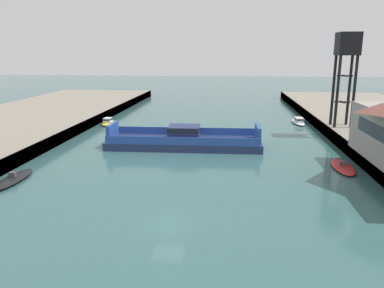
{
  "coord_description": "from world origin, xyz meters",
  "views": [
    {
      "loc": [
        4.59,
        -26.71,
        13.18
      ],
      "look_at": [
        0.0,
        18.94,
        2.0
      ],
      "focal_mm": 34.83,
      "sensor_mm": 36.0,
      "label": 1
    }
  ],
  "objects_px": {
    "moored_boat_near_left": "(298,121)",
    "chain_ferry": "(184,140)",
    "moored_boat_mid_right": "(343,167)",
    "crane_tower": "(347,53)",
    "moored_boat_near_right": "(13,179)",
    "moored_boat_mid_left": "(108,122)"
  },
  "relations": [
    {
      "from": "moored_boat_near_right",
      "to": "moored_boat_mid_left",
      "type": "distance_m",
      "value": 32.55
    },
    {
      "from": "chain_ferry",
      "to": "crane_tower",
      "type": "relative_size",
      "value": 1.52
    },
    {
      "from": "moored_boat_mid_right",
      "to": "moored_boat_near_left",
      "type": "bearing_deg",
      "value": 90.3
    },
    {
      "from": "moored_boat_mid_right",
      "to": "crane_tower",
      "type": "bearing_deg",
      "value": 75.97
    },
    {
      "from": "crane_tower",
      "to": "moored_boat_mid_right",
      "type": "bearing_deg",
      "value": -104.03
    },
    {
      "from": "chain_ferry",
      "to": "moored_boat_near_right",
      "type": "distance_m",
      "value": 23.32
    },
    {
      "from": "moored_boat_near_left",
      "to": "chain_ferry",
      "type": "bearing_deg",
      "value": -133.85
    },
    {
      "from": "moored_boat_mid_left",
      "to": "moored_boat_mid_right",
      "type": "height_order",
      "value": "moored_boat_mid_left"
    },
    {
      "from": "moored_boat_near_right",
      "to": "chain_ferry",
      "type": "bearing_deg",
      "value": 46.14
    },
    {
      "from": "moored_boat_mid_left",
      "to": "moored_boat_mid_right",
      "type": "xyz_separation_m",
      "value": [
        36.36,
        -24.18,
        -0.31
      ]
    },
    {
      "from": "moored_boat_mid_left",
      "to": "chain_ferry",
      "type": "bearing_deg",
      "value": -43.7
    },
    {
      "from": "moored_boat_near_left",
      "to": "moored_boat_near_right",
      "type": "distance_m",
      "value": 51.81
    },
    {
      "from": "chain_ferry",
      "to": "moored_boat_mid_left",
      "type": "bearing_deg",
      "value": 136.3
    },
    {
      "from": "moored_boat_mid_right",
      "to": "chain_ferry",
      "type": "bearing_deg",
      "value": 157.01
    },
    {
      "from": "moored_boat_near_right",
      "to": "moored_boat_mid_left",
      "type": "xyz_separation_m",
      "value": [
        -0.31,
        32.55,
        0.23
      ]
    },
    {
      "from": "crane_tower",
      "to": "moored_boat_mid_left",
      "type": "bearing_deg",
      "value": 171.18
    },
    {
      "from": "chain_ferry",
      "to": "moored_boat_mid_left",
      "type": "distance_m",
      "value": 22.79
    },
    {
      "from": "moored_boat_mid_left",
      "to": "moored_boat_mid_right",
      "type": "relative_size",
      "value": 0.72
    },
    {
      "from": "moored_boat_mid_right",
      "to": "crane_tower",
      "type": "distance_m",
      "value": 22.52
    },
    {
      "from": "chain_ferry",
      "to": "moored_boat_near_left",
      "type": "bearing_deg",
      "value": 46.15
    },
    {
      "from": "moored_boat_near_left",
      "to": "moored_boat_mid_left",
      "type": "xyz_separation_m",
      "value": [
        -36.21,
        -4.81,
        0.06
      ]
    },
    {
      "from": "moored_boat_near_right",
      "to": "crane_tower",
      "type": "bearing_deg",
      "value": 32.91
    }
  ]
}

